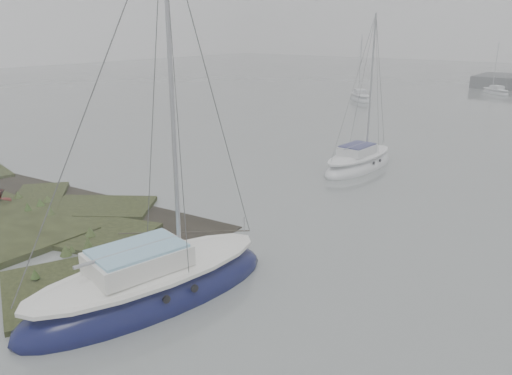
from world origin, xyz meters
name	(u,v)px	position (x,y,z in m)	size (l,w,h in m)	color
ground	(420,126)	(0.00, 30.00, 0.00)	(160.00, 160.00, 0.00)	slate
sailboat_main	(151,288)	(2.97, 0.98, 0.32)	(3.97, 7.76, 10.45)	#0B0E38
sailboat_white	(359,163)	(1.53, 16.59, 0.26)	(2.27, 6.04, 8.39)	silver
sailboat_far_a	(360,98)	(-9.96, 40.30, 0.21)	(4.35, 4.80, 6.90)	silver
sailboat_far_c	(495,92)	(-0.10, 53.88, 0.19)	(4.11, 3.87, 6.00)	#A5A8AF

